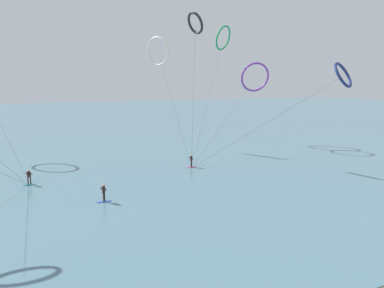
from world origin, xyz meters
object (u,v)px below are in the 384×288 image
(surfer_cobalt, at_px, (104,194))
(kite_violet, at_px, (255,77))
(kite_ivory, at_px, (158,51))
(kite_charcoal, at_px, (195,23))
(kite_navy, at_px, (343,75))
(surfer_teal, at_px, (29,178))
(kite_emerald, at_px, (223,38))
(surfer_magenta, at_px, (191,162))

(surfer_cobalt, relative_size, kite_violet, 0.08)
(kite_ivory, bearing_deg, kite_charcoal, 162.37)
(kite_navy, bearing_deg, kite_charcoal, 135.24)
(surfer_teal, distance_m, kite_emerald, 40.68)
(kite_ivory, bearing_deg, kite_emerald, -120.99)
(kite_charcoal, height_order, kite_violet, kite_charcoal)
(surfer_teal, bearing_deg, kite_charcoal, 160.82)
(kite_emerald, bearing_deg, kite_navy, 87.99)
(surfer_magenta, height_order, kite_emerald, kite_emerald)
(surfer_cobalt, bearing_deg, kite_violet, 151.13)
(kite_ivory, xyz_separation_m, kite_emerald, (12.11, -0.82, 2.69))
(surfer_magenta, relative_size, kite_violet, 0.08)
(surfer_magenta, relative_size, kite_ivory, 0.09)
(kite_emerald, bearing_deg, kite_ivory, -34.45)
(kite_ivory, bearing_deg, surfer_cobalt, 123.26)
(kite_emerald, bearing_deg, surfer_magenta, 18.87)
(surfer_teal, bearing_deg, kite_ivory, -174.87)
(kite_charcoal, bearing_deg, kite_violet, -73.35)
(kite_violet, bearing_deg, kite_navy, 118.53)
(kite_ivory, height_order, kite_charcoal, kite_charcoal)
(surfer_magenta, distance_m, kite_violet, 25.77)
(surfer_magenta, bearing_deg, kite_violet, 161.70)
(surfer_teal, distance_m, surfer_magenta, 19.21)
(kite_navy, distance_m, kite_violet, 16.28)
(kite_emerald, distance_m, kite_violet, 9.07)
(surfer_cobalt, bearing_deg, surfer_magenta, 150.37)
(kite_ivory, bearing_deg, surfer_magenta, 147.59)
(surfer_magenta, bearing_deg, kite_emerald, 175.97)
(kite_charcoal, xyz_separation_m, kite_emerald, (10.31, 10.00, -0.36))
(surfer_magenta, bearing_deg, surfer_cobalt, -19.56)
(surfer_cobalt, xyz_separation_m, kite_emerald, (26.61, 24.65, 18.06))
(kite_ivory, distance_m, kite_violet, 18.24)
(surfer_magenta, relative_size, kite_emerald, 0.08)
(kite_charcoal, bearing_deg, surfer_magenta, 141.85)
(kite_emerald, bearing_deg, kite_violet, 123.37)
(kite_navy, bearing_deg, surfer_magenta, 151.90)
(kite_ivory, bearing_deg, kite_violet, -128.21)
(surfer_magenta, distance_m, kite_emerald, 27.71)
(surfer_magenta, xyz_separation_m, kite_ivory, (1.56, 16.79, 15.37))
(surfer_cobalt, xyz_separation_m, kite_ivory, (14.50, 25.48, 15.37))
(surfer_magenta, bearing_deg, surfer_teal, -54.15)
(kite_charcoal, bearing_deg, kite_emerald, -54.57)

